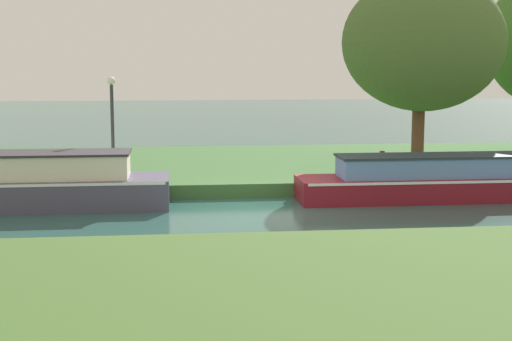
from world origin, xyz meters
The scene contains 8 objects.
ground_plane centered at (0.00, 0.00, 0.00)m, with size 120.00×120.00×0.00m, color #29534C.
riverbank_far centered at (0.00, 7.00, 0.20)m, with size 72.00×10.00×0.40m, color #36602E.
riverbank_near centered at (0.00, -9.00, 0.20)m, with size 72.00×10.00×0.40m, color #3F5F29.
maroon_barge centered at (6.10, 1.20, 0.53)m, with size 10.26×1.71×1.26m.
slate_narrowboat centered at (-6.28, 1.20, 0.63)m, with size 7.93×1.97×1.47m.
willow_tree_left centered at (6.11, 5.67, 4.45)m, with size 5.56×3.43×6.35m.
lamp_post centered at (-4.01, 3.74, 2.27)m, with size 0.24×0.24×2.98m.
mooring_post_near centered at (3.89, 2.68, 0.80)m, with size 0.15×0.15×0.81m, color #48381F.
Camera 1 is at (-2.23, -18.49, 3.74)m, focal length 52.14 mm.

